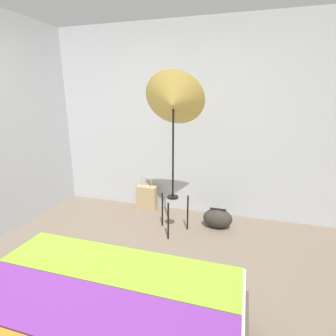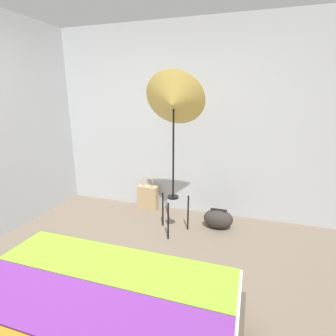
# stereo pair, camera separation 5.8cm
# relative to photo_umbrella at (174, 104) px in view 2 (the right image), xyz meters

# --- Properties ---
(ground_plane) EXTENTS (14.00, 14.00, 0.00)m
(ground_plane) POSITION_rel_photo_umbrella_xyz_m (-0.17, -1.42, -1.57)
(ground_plane) COLOR #756656
(wall_back) EXTENTS (8.00, 0.05, 2.60)m
(wall_back) POSITION_rel_photo_umbrella_xyz_m (-0.17, 0.71, -0.27)
(wall_back) COLOR #B7BCC1
(wall_back) RESTS_ON ground_plane
(wall_side_left) EXTENTS (0.05, 8.00, 2.60)m
(wall_side_left) POSITION_rel_photo_umbrella_xyz_m (-1.94, -0.42, -0.27)
(wall_side_left) COLOR #B7BCC1
(wall_side_left) RESTS_ON ground_plane
(photo_umbrella) EXTENTS (0.68, 0.47, 1.92)m
(photo_umbrella) POSITION_rel_photo_umbrella_xyz_m (0.00, 0.00, 0.00)
(photo_umbrella) COLOR black
(photo_umbrella) RESTS_ON ground_plane
(tote_bag) EXTENTS (0.29, 0.12, 0.51)m
(tote_bag) POSITION_rel_photo_umbrella_xyz_m (-0.56, 0.54, -1.38)
(tote_bag) COLOR tan
(tote_bag) RESTS_ON ground_plane
(duffel_bag) EXTENTS (0.37, 0.25, 0.26)m
(duffel_bag) POSITION_rel_photo_umbrella_xyz_m (0.53, 0.27, -1.44)
(duffel_bag) COLOR #332D28
(duffel_bag) RESTS_ON ground_plane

